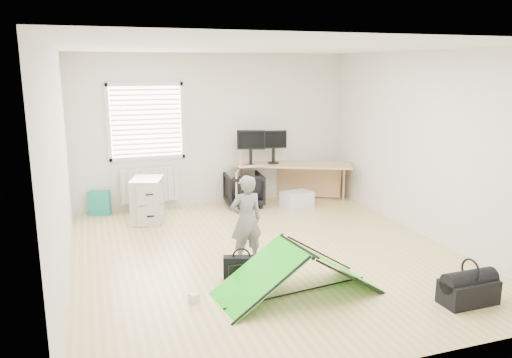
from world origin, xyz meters
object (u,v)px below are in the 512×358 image
object	(u,v)px
office_chair	(244,190)
storage_crate	(297,200)
filing_cabinet	(148,200)
monitor_right	(273,151)
thermos	(241,159)
person	(246,220)
laptop_bag	(242,269)
desk	(293,183)
duffel_bag	(468,292)
monitor_left	(251,153)
kite	(298,270)

from	to	relation	value
office_chair	storage_crate	world-z (taller)	office_chair
filing_cabinet	monitor_right	xyz separation A→B (m)	(2.37, 0.52, 0.59)
monitor_right	thermos	xyz separation A→B (m)	(-0.66, -0.12, -0.09)
thermos	office_chair	distance (m)	0.56
person	laptop_bag	bearing A→B (deg)	61.87
desk	laptop_bag	bearing A→B (deg)	-97.26
filing_cabinet	monitor_right	world-z (taller)	monitor_right
desk	duffel_bag	size ratio (longest dim) A/B	3.53
desk	person	size ratio (longest dim) A/B	1.83
office_chair	duffel_bag	bearing A→B (deg)	109.22
desk	office_chair	distance (m)	0.96
monitor_left	monitor_right	bearing A→B (deg)	31.99
filing_cabinet	monitor_right	bearing A→B (deg)	28.74
monitor_right	desk	bearing A→B (deg)	-10.87
thermos	duffel_bag	xyz separation A→B (m)	(1.17, -4.42, -0.73)
desk	filing_cabinet	bearing A→B (deg)	-146.87
laptop_bag	thermos	bearing A→B (deg)	90.36
thermos	office_chair	bearing A→B (deg)	-2.84
monitor_left	duffel_bag	bearing A→B (deg)	-56.52
monitor_right	duffel_bag	size ratio (longest dim) A/B	0.78
desk	kite	xyz separation A→B (m)	(-1.46, -3.62, -0.08)
duffel_bag	filing_cabinet	bearing A→B (deg)	124.71
desk	storage_crate	bearing A→B (deg)	-77.87
filing_cabinet	office_chair	xyz separation A→B (m)	(1.75, 0.40, -0.06)
monitor_left	desk	bearing A→B (deg)	18.58
storage_crate	monitor_left	bearing A→B (deg)	148.00
storage_crate	thermos	bearing A→B (deg)	155.18
person	duffel_bag	world-z (taller)	person
person	kite	bearing A→B (deg)	100.61
monitor_left	kite	world-z (taller)	monitor_left
storage_crate	laptop_bag	bearing A→B (deg)	-124.56
person	duffel_bag	bearing A→B (deg)	131.52
kite	duffel_bag	xyz separation A→B (m)	(1.62, -0.80, -0.15)
monitor_right	person	bearing A→B (deg)	-107.74
monitor_left	laptop_bag	distance (m)	3.46
kite	monitor_left	bearing A→B (deg)	72.40
person	storage_crate	size ratio (longest dim) A/B	2.23
desk	duffel_bag	bearing A→B (deg)	-63.02
monitor_left	kite	distance (m)	3.77
filing_cabinet	monitor_left	xyz separation A→B (m)	(1.90, 0.43, 0.60)
monitor_left	monitor_right	size ratio (longest dim) A/B	1.06
desk	office_chair	size ratio (longest dim) A/B	3.19
office_chair	storage_crate	xyz separation A→B (m)	(0.86, -0.42, -0.16)
filing_cabinet	laptop_bag	size ratio (longest dim) A/B	1.71
office_chair	storage_crate	distance (m)	0.97
monitor_left	laptop_bag	world-z (taller)	monitor_left
filing_cabinet	monitor_left	bearing A→B (deg)	29.11
kite	storage_crate	xyz separation A→B (m)	(1.36, 3.20, -0.13)
filing_cabinet	storage_crate	bearing A→B (deg)	15.91
monitor_right	storage_crate	distance (m)	1.00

